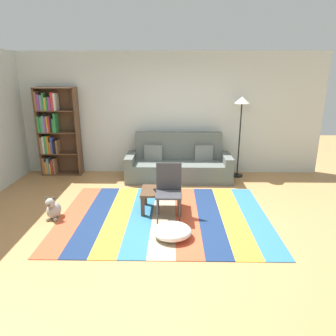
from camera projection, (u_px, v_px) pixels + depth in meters
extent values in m
plane|color=#B27F4C|center=(169.00, 220.00, 4.96)|extent=(14.00, 14.00, 0.00)
cube|color=silver|center=(171.00, 114.00, 6.99)|extent=(6.80, 0.10, 2.70)
cube|color=#C64C2D|center=(73.00, 216.00, 5.09)|extent=(0.37, 2.50, 0.01)
cube|color=navy|center=(96.00, 216.00, 5.08)|extent=(0.37, 2.50, 0.01)
cube|color=gold|center=(119.00, 216.00, 5.08)|extent=(0.37, 2.50, 0.01)
cube|color=teal|center=(141.00, 216.00, 5.07)|extent=(0.37, 2.50, 0.01)
cube|color=tan|center=(164.00, 216.00, 5.06)|extent=(0.37, 2.50, 0.01)
cube|color=#C64C2D|center=(187.00, 217.00, 5.06)|extent=(0.37, 2.50, 0.01)
cube|color=navy|center=(210.00, 217.00, 5.05)|extent=(0.37, 2.50, 0.01)
cube|color=gold|center=(233.00, 217.00, 5.04)|extent=(0.37, 2.50, 0.01)
cube|color=teal|center=(256.00, 217.00, 5.04)|extent=(0.37, 2.50, 0.01)
cube|color=#59605B|center=(178.00, 171.00, 6.76)|extent=(1.90, 0.80, 0.40)
cube|color=#59605B|center=(178.00, 145.00, 6.89)|extent=(1.90, 0.20, 0.60)
cube|color=#59605B|center=(131.00, 167.00, 6.75)|extent=(0.18, 0.80, 0.56)
cube|color=#59605B|center=(226.00, 168.00, 6.71)|extent=(0.18, 0.80, 0.56)
cube|color=slate|center=(154.00, 153.00, 6.83)|extent=(0.42, 0.19, 0.36)
cube|color=slate|center=(203.00, 153.00, 6.81)|extent=(0.42, 0.19, 0.36)
cube|color=brown|center=(40.00, 132.00, 6.91)|extent=(0.04, 0.28, 1.95)
cube|color=brown|center=(78.00, 132.00, 6.90)|extent=(0.04, 0.28, 1.95)
cube|color=brown|center=(61.00, 131.00, 7.03)|extent=(0.90, 0.01, 1.95)
cube|color=brown|center=(63.00, 173.00, 7.19)|extent=(0.86, 0.28, 0.02)
cube|color=brown|center=(61.00, 153.00, 7.05)|extent=(0.86, 0.28, 0.02)
cube|color=brown|center=(59.00, 132.00, 6.91)|extent=(0.86, 0.28, 0.02)
cube|color=brown|center=(57.00, 111.00, 6.76)|extent=(0.86, 0.28, 0.02)
cube|color=brown|center=(54.00, 88.00, 6.62)|extent=(0.86, 0.28, 0.02)
cube|color=#8C6647|center=(45.00, 165.00, 7.11)|extent=(0.04, 0.20, 0.37)
cube|color=orange|center=(47.00, 167.00, 7.12)|extent=(0.05, 0.18, 0.28)
cube|color=#668C99|center=(50.00, 165.00, 7.13)|extent=(0.04, 0.24, 0.36)
cube|color=gold|center=(52.00, 168.00, 7.13)|extent=(0.03, 0.20, 0.25)
cube|color=red|center=(54.00, 166.00, 7.14)|extent=(0.04, 0.25, 0.32)
cube|color=#8C6647|center=(55.00, 166.00, 7.11)|extent=(0.04, 0.19, 0.36)
cube|color=#8C6647|center=(43.00, 145.00, 6.98)|extent=(0.05, 0.22, 0.37)
cube|color=silver|center=(45.00, 145.00, 6.96)|extent=(0.04, 0.20, 0.39)
cube|color=green|center=(47.00, 144.00, 6.96)|extent=(0.05, 0.19, 0.40)
cube|color=orange|center=(49.00, 144.00, 6.98)|extent=(0.03, 0.23, 0.39)
cube|color=orange|center=(51.00, 147.00, 6.98)|extent=(0.03, 0.20, 0.26)
cube|color=#334CB2|center=(53.00, 145.00, 6.95)|extent=(0.04, 0.16, 0.37)
cube|color=black|center=(56.00, 147.00, 6.98)|extent=(0.05, 0.20, 0.29)
cube|color=#8C6647|center=(58.00, 146.00, 7.00)|extent=(0.03, 0.26, 0.30)
cube|color=green|center=(40.00, 124.00, 6.82)|extent=(0.05, 0.19, 0.35)
cube|color=green|center=(42.00, 125.00, 6.83)|extent=(0.04, 0.19, 0.33)
cube|color=#668C99|center=(45.00, 124.00, 6.83)|extent=(0.05, 0.21, 0.37)
cube|color=purple|center=(47.00, 124.00, 6.83)|extent=(0.04, 0.21, 0.34)
cube|color=gold|center=(48.00, 124.00, 6.82)|extent=(0.03, 0.19, 0.36)
cube|color=red|center=(50.00, 124.00, 6.83)|extent=(0.03, 0.21, 0.36)
cube|color=black|center=(53.00, 123.00, 6.84)|extent=(0.03, 0.25, 0.38)
cube|color=green|center=(54.00, 125.00, 6.82)|extent=(0.03, 0.17, 0.30)
cube|color=green|center=(56.00, 123.00, 6.83)|extent=(0.04, 0.24, 0.41)
cube|color=#8C6647|center=(37.00, 101.00, 6.68)|extent=(0.04, 0.21, 0.40)
cube|color=purple|center=(40.00, 102.00, 6.71)|extent=(0.05, 0.25, 0.34)
cube|color=#668C99|center=(42.00, 103.00, 6.69)|extent=(0.05, 0.20, 0.32)
cube|color=green|center=(44.00, 102.00, 6.68)|extent=(0.03, 0.19, 0.37)
cube|color=gold|center=(46.00, 104.00, 6.70)|extent=(0.03, 0.21, 0.28)
cube|color=green|center=(48.00, 104.00, 6.71)|extent=(0.03, 0.23, 0.29)
cube|color=purple|center=(51.00, 104.00, 6.71)|extent=(0.05, 0.24, 0.28)
cube|color=red|center=(54.00, 101.00, 6.70)|extent=(0.05, 0.25, 0.39)
cube|color=silver|center=(56.00, 102.00, 6.69)|extent=(0.05, 0.23, 0.37)
cube|color=#513826|center=(162.00, 191.00, 5.19)|extent=(0.68, 0.53, 0.04)
cube|color=#513826|center=(143.00, 206.00, 5.04)|extent=(0.06, 0.06, 0.33)
cube|color=#513826|center=(179.00, 207.00, 5.02)|extent=(0.06, 0.06, 0.33)
cube|color=#513826|center=(145.00, 196.00, 5.47)|extent=(0.06, 0.06, 0.33)
cube|color=#513826|center=(179.00, 196.00, 5.46)|extent=(0.06, 0.06, 0.33)
ellipsoid|color=white|center=(172.00, 231.00, 4.38)|extent=(0.55, 0.51, 0.20)
ellipsoid|color=#9E998E|center=(54.00, 210.00, 5.01)|extent=(0.22, 0.30, 0.26)
sphere|color=#9E998E|center=(50.00, 203.00, 4.85)|extent=(0.15, 0.15, 0.15)
ellipsoid|color=#474440|center=(49.00, 205.00, 4.80)|extent=(0.06, 0.07, 0.05)
ellipsoid|color=#474440|center=(47.00, 199.00, 4.86)|extent=(0.05, 0.04, 0.08)
ellipsoid|color=#474440|center=(54.00, 199.00, 4.86)|extent=(0.05, 0.04, 0.08)
sphere|color=#9E998E|center=(48.00, 219.00, 4.91)|extent=(0.06, 0.06, 0.06)
sphere|color=#9E998E|center=(55.00, 219.00, 4.91)|extent=(0.06, 0.06, 0.06)
cylinder|color=black|center=(237.00, 175.00, 7.04)|extent=(0.26, 0.26, 0.02)
cylinder|color=black|center=(239.00, 140.00, 6.80)|extent=(0.03, 0.03, 1.60)
cone|color=white|center=(242.00, 100.00, 6.54)|extent=(0.32, 0.32, 0.14)
cube|color=black|center=(156.00, 190.00, 5.14)|extent=(0.09, 0.16, 0.02)
cube|color=#38383D|center=(169.00, 194.00, 4.83)|extent=(0.40, 0.40, 0.03)
cube|color=#38383D|center=(169.00, 176.00, 4.93)|extent=(0.40, 0.03, 0.44)
cylinder|color=#38383D|center=(157.00, 212.00, 4.74)|extent=(0.02, 0.02, 0.42)
cylinder|color=#38383D|center=(180.00, 212.00, 4.73)|extent=(0.02, 0.02, 0.42)
cylinder|color=#38383D|center=(158.00, 203.00, 5.06)|extent=(0.02, 0.02, 0.42)
cylinder|color=#38383D|center=(179.00, 203.00, 5.05)|extent=(0.02, 0.02, 0.42)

